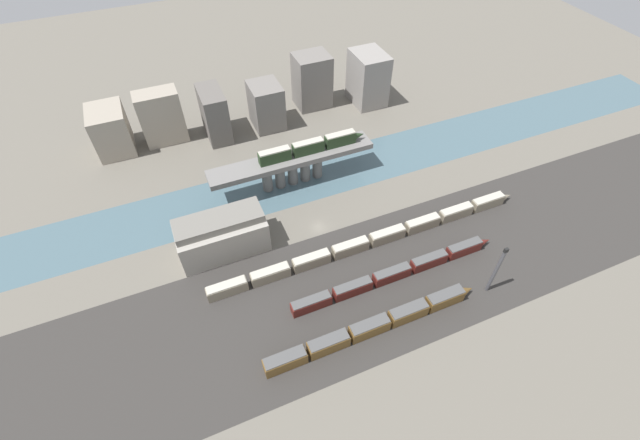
{
  "coord_description": "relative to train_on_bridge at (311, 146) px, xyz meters",
  "views": [
    {
      "loc": [
        -32.83,
        -79.09,
        95.17
      ],
      "look_at": [
        0.0,
        -1.03,
        4.27
      ],
      "focal_mm": 24.0,
      "sensor_mm": 36.0,
      "label": 1
    }
  ],
  "objects": [
    {
      "name": "city_block_far_left",
      "position": [
        -58.46,
        41.21,
        -4.79
      ],
      "size": [
        11.9,
        15.43,
        15.85
      ],
      "primitive_type": "cube",
      "color": "gray",
      "rests_on": "ground"
    },
    {
      "name": "train_yard_far",
      "position": [
        5.04,
        -34.06,
        -10.85
      ],
      "size": [
        97.12,
        2.77,
        3.8
      ],
      "color": "gray",
      "rests_on": "ground"
    },
    {
      "name": "city_block_left",
      "position": [
        -40.99,
        39.7,
        -3.01
      ],
      "size": [
        14.63,
        8.15,
        19.42
      ],
      "primitive_type": "cube",
      "color": "gray",
      "rests_on": "ground"
    },
    {
      "name": "river_water",
      "position": [
        -6.69,
        -0.0,
        -12.71
      ],
      "size": [
        320.0,
        21.7,
        0.01
      ],
      "primitive_type": "cube",
      "color": "#47606B",
      "rests_on": "ground"
    },
    {
      "name": "warehouse_building",
      "position": [
        -34.49,
        -18.94,
        -6.67
      ],
      "size": [
        24.27,
        11.92,
        12.71
      ],
      "color": "#9E998E",
      "rests_on": "ground"
    },
    {
      "name": "ground_plane",
      "position": [
        -6.69,
        -21.94,
        -12.72
      ],
      "size": [
        400.0,
        400.0,
        0.0
      ],
      "primitive_type": "plane",
      "color": "#666056"
    },
    {
      "name": "signal_tower",
      "position": [
        25.72,
        -59.51,
        -4.29
      ],
      "size": [
        1.0,
        0.9,
        17.0
      ],
      "color": "#4C4C51",
      "rests_on": "ground"
    },
    {
      "name": "train_yard_mid",
      "position": [
        5.38,
        -46.62,
        -10.92
      ],
      "size": [
        60.6,
        2.71,
        3.67
      ],
      "color": "#5B1E19",
      "rests_on": "ground"
    },
    {
      "name": "city_block_right",
      "position": [
        -4.03,
        34.66,
        -4.42
      ],
      "size": [
        10.97,
        13.01,
        16.6
      ],
      "primitive_type": "cube",
      "color": "slate",
      "rests_on": "ground"
    },
    {
      "name": "city_block_far_right",
      "position": [
        17.09,
        41.61,
        -2.41
      ],
      "size": [
        13.24,
        11.48,
        20.62
      ],
      "primitive_type": "cube",
      "color": "slate",
      "rests_on": "ground"
    },
    {
      "name": "bridge",
      "position": [
        -6.69,
        0.0,
        -4.92
      ],
      "size": [
        53.57,
        8.06,
        10.67
      ],
      "color": "slate",
      "rests_on": "ground"
    },
    {
      "name": "train_yard_near",
      "position": [
        -7.52,
        -58.5,
        -10.67
      ],
      "size": [
        56.67,
        3.18,
        4.17
      ],
      "color": "brown",
      "rests_on": "ground"
    },
    {
      "name": "city_block_center",
      "position": [
        -23.21,
        35.27,
        -3.64
      ],
      "size": [
        8.01,
        15.66,
        18.15
      ],
      "primitive_type": "cube",
      "color": "#605B56",
      "rests_on": "ground"
    },
    {
      "name": "railbed_yard",
      "position": [
        -6.69,
        -45.94,
        -12.71
      ],
      "size": [
        280.0,
        42.0,
        0.01
      ],
      "primitive_type": "cube",
      "color": "#33302D",
      "rests_on": "ground"
    },
    {
      "name": "city_block_tall",
      "position": [
        38.26,
        35.14,
        -2.6
      ],
      "size": [
        11.94,
        15.31,
        20.24
      ],
      "primitive_type": "cube",
      "color": "gray",
      "rests_on": "ground"
    },
    {
      "name": "train_on_bridge",
      "position": [
        0.0,
        0.0,
        0.0
      ],
      "size": [
        35.73,
        2.77,
        4.18
      ],
      "color": "#23381E",
      "rests_on": "bridge"
    }
  ]
}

